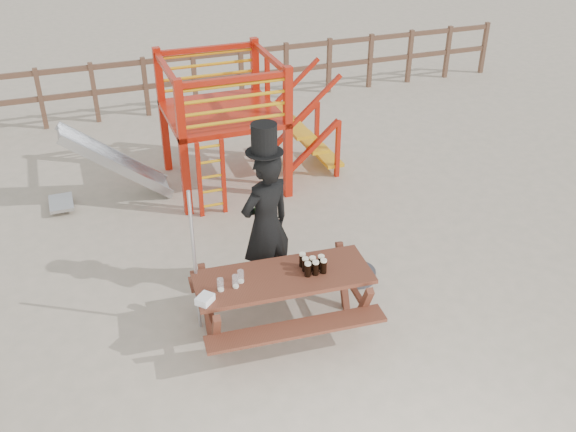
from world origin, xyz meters
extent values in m
plane|color=#B8A68F|center=(0.00, 0.00, 0.00)|extent=(60.00, 60.00, 0.00)
cube|color=brown|center=(0.00, 7.00, 1.10)|extent=(15.00, 0.06, 0.10)
cube|color=brown|center=(0.00, 7.00, 0.60)|extent=(15.00, 0.06, 0.10)
cube|color=brown|center=(-2.50, 7.00, 0.60)|extent=(0.09, 0.09, 1.20)
cube|color=brown|center=(-1.50, 7.00, 0.60)|extent=(0.09, 0.09, 1.20)
cube|color=brown|center=(-0.50, 7.00, 0.60)|extent=(0.09, 0.09, 1.20)
cube|color=brown|center=(0.50, 7.00, 0.60)|extent=(0.09, 0.09, 1.20)
cube|color=brown|center=(1.50, 7.00, 0.60)|extent=(0.09, 0.09, 1.20)
cube|color=brown|center=(2.50, 7.00, 0.60)|extent=(0.09, 0.09, 1.20)
cube|color=brown|center=(3.50, 7.00, 0.60)|extent=(0.09, 0.09, 1.20)
cube|color=brown|center=(4.50, 7.00, 0.60)|extent=(0.09, 0.09, 1.20)
cube|color=brown|center=(5.50, 7.00, 0.60)|extent=(0.09, 0.09, 1.20)
cube|color=brown|center=(6.50, 7.00, 0.60)|extent=(0.09, 0.09, 1.20)
cube|color=brown|center=(7.50, 7.00, 0.60)|extent=(0.09, 0.09, 1.20)
cube|color=#B31D0B|center=(-0.60, 2.80, 1.05)|extent=(0.12, 0.12, 2.10)
cube|color=#B31D0B|center=(1.00, 2.80, 1.05)|extent=(0.12, 0.12, 2.10)
cube|color=#B31D0B|center=(-0.60, 4.40, 1.05)|extent=(0.12, 0.12, 2.10)
cube|color=#B31D0B|center=(1.00, 4.40, 1.05)|extent=(0.12, 0.12, 2.10)
cube|color=#B31D0B|center=(0.20, 3.60, 1.20)|extent=(1.72, 1.72, 0.08)
cube|color=#B31D0B|center=(0.20, 2.80, 2.00)|extent=(1.60, 0.08, 0.08)
cube|color=#B31D0B|center=(0.20, 4.40, 2.00)|extent=(1.60, 0.08, 0.08)
cube|color=#B31D0B|center=(-0.60, 3.60, 2.00)|extent=(0.08, 1.60, 0.08)
cube|color=#B31D0B|center=(1.00, 3.60, 2.00)|extent=(0.08, 1.60, 0.08)
cylinder|color=gold|center=(0.20, 2.80, 1.38)|extent=(1.50, 0.05, 0.05)
cylinder|color=gold|center=(0.20, 4.40, 1.38)|extent=(1.50, 0.05, 0.05)
cylinder|color=gold|center=(0.20, 2.80, 1.56)|extent=(1.50, 0.05, 0.05)
cylinder|color=gold|center=(0.20, 4.40, 1.56)|extent=(1.50, 0.05, 0.05)
cylinder|color=gold|center=(0.20, 2.80, 1.74)|extent=(1.50, 0.05, 0.05)
cylinder|color=gold|center=(0.20, 4.40, 1.74)|extent=(1.50, 0.05, 0.05)
cylinder|color=gold|center=(0.20, 2.80, 1.92)|extent=(1.50, 0.05, 0.05)
cylinder|color=gold|center=(0.20, 4.40, 1.92)|extent=(1.50, 0.05, 0.05)
cube|color=#B31D0B|center=(-0.43, 2.65, 0.60)|extent=(0.06, 0.06, 1.20)
cube|color=#B31D0B|center=(-0.07, 2.65, 0.60)|extent=(0.06, 0.06, 1.20)
cylinder|color=gold|center=(-0.25, 2.65, 0.15)|extent=(0.36, 0.04, 0.04)
cylinder|color=gold|center=(-0.25, 2.65, 0.39)|extent=(0.36, 0.04, 0.04)
cylinder|color=gold|center=(-0.25, 2.65, 0.63)|extent=(0.36, 0.04, 0.04)
cylinder|color=gold|center=(-0.25, 2.65, 0.87)|extent=(0.36, 0.04, 0.04)
cylinder|color=gold|center=(-0.25, 2.65, 1.11)|extent=(0.36, 0.04, 0.04)
cube|color=gold|center=(1.15, 3.60, 1.08)|extent=(0.30, 0.90, 0.06)
cube|color=gold|center=(1.43, 3.60, 0.78)|extent=(0.30, 0.90, 0.06)
cube|color=gold|center=(1.71, 3.60, 0.48)|extent=(0.30, 0.90, 0.06)
cube|color=gold|center=(1.99, 3.60, 0.18)|extent=(0.30, 0.90, 0.06)
cube|color=#B31D0B|center=(1.55, 3.15, 0.60)|extent=(0.95, 0.08, 0.86)
cube|color=#B31D0B|center=(1.55, 4.05, 0.60)|extent=(0.95, 0.08, 0.86)
cube|color=#B7BABE|center=(-1.50, 3.60, 0.62)|extent=(1.53, 0.55, 1.21)
cube|color=#B7BABE|center=(-1.50, 3.33, 0.66)|extent=(1.58, 0.04, 1.28)
cube|color=#B7BABE|center=(-1.50, 3.87, 0.66)|extent=(1.58, 0.04, 1.28)
cube|color=#B7BABE|center=(-2.40, 3.60, 0.10)|extent=(0.35, 0.55, 0.05)
cube|color=#602C1D|center=(-0.15, -0.19, 0.73)|extent=(2.01, 0.88, 0.05)
cube|color=#602C1D|center=(-0.19, -0.73, 0.44)|extent=(1.97, 0.42, 0.04)
cube|color=#602C1D|center=(-0.11, 0.34, 0.44)|extent=(1.97, 0.42, 0.04)
cube|color=#602C1D|center=(-0.98, -0.13, 0.35)|extent=(0.17, 1.18, 0.70)
cube|color=#602C1D|center=(0.68, -0.26, 0.35)|extent=(0.17, 1.18, 0.70)
imported|color=black|center=(-0.10, 0.57, 0.95)|extent=(0.81, 0.67, 1.90)
cube|color=#0B7B0E|center=(-0.15, 0.71, 1.18)|extent=(0.08, 0.05, 0.44)
cylinder|color=black|center=(-0.10, 0.57, 1.91)|extent=(0.43, 0.43, 0.01)
cylinder|color=black|center=(-0.10, 0.57, 2.08)|extent=(0.29, 0.29, 0.33)
cube|color=white|center=(-0.15, 0.70, 2.20)|extent=(0.14, 0.06, 0.04)
cylinder|color=#B2B2B7|center=(-1.05, 0.18, 0.90)|extent=(0.04, 0.04, 1.79)
cylinder|color=#323237|center=(1.06, 0.41, 0.06)|extent=(0.50, 0.50, 0.12)
cylinder|color=#323237|center=(1.06, 0.41, 0.16)|extent=(0.06, 0.06, 0.10)
cube|color=white|center=(-1.07, -0.36, 0.80)|extent=(0.23, 0.22, 0.08)
cylinder|color=black|center=(0.10, -0.29, 0.83)|extent=(0.07, 0.07, 0.15)
cylinder|color=#EFE6C3|center=(0.10, -0.29, 0.92)|extent=(0.07, 0.07, 0.02)
cylinder|color=black|center=(0.19, -0.30, 0.83)|extent=(0.07, 0.07, 0.15)
cylinder|color=#EFE6C3|center=(0.19, -0.30, 0.92)|extent=(0.07, 0.07, 0.02)
cylinder|color=black|center=(0.28, -0.30, 0.83)|extent=(0.07, 0.07, 0.15)
cylinder|color=#EFE6C3|center=(0.28, -0.30, 0.92)|extent=(0.07, 0.07, 0.02)
cylinder|color=black|center=(0.11, -0.20, 0.83)|extent=(0.07, 0.07, 0.15)
cylinder|color=#EFE6C3|center=(0.11, -0.20, 0.92)|extent=(0.07, 0.07, 0.02)
cylinder|color=black|center=(0.19, -0.21, 0.83)|extent=(0.07, 0.07, 0.15)
cylinder|color=#EFE6C3|center=(0.19, -0.21, 0.92)|extent=(0.07, 0.07, 0.02)
cylinder|color=black|center=(0.29, -0.21, 0.83)|extent=(0.07, 0.07, 0.15)
cylinder|color=#EFE6C3|center=(0.29, -0.21, 0.92)|extent=(0.07, 0.07, 0.02)
cylinder|color=black|center=(0.11, -0.10, 0.83)|extent=(0.07, 0.07, 0.15)
cylinder|color=#EFE6C3|center=(0.11, -0.10, 0.92)|extent=(0.07, 0.07, 0.02)
cylinder|color=silver|center=(-0.70, -0.22, 0.83)|extent=(0.07, 0.07, 0.15)
cylinder|color=#EFE6C3|center=(-0.70, -0.22, 0.77)|extent=(0.06, 0.06, 0.02)
cylinder|color=silver|center=(-0.87, -0.22, 0.83)|extent=(0.07, 0.07, 0.15)
cylinder|color=#EFE6C3|center=(-0.87, -0.22, 0.77)|extent=(0.06, 0.06, 0.02)
cylinder|color=silver|center=(-0.62, -0.15, 0.83)|extent=(0.07, 0.07, 0.15)
cylinder|color=#EFE6C3|center=(-0.62, -0.15, 0.77)|extent=(0.06, 0.06, 0.02)
camera|label=1|loc=(-2.08, -5.60, 4.92)|focal=40.00mm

